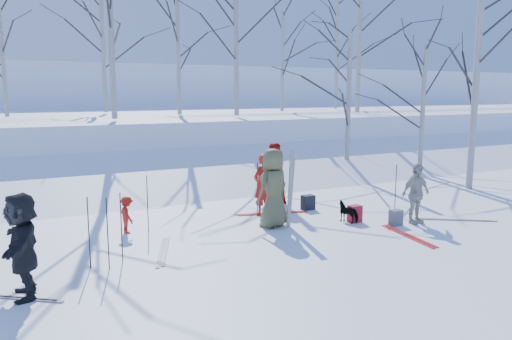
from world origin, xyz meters
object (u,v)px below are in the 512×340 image
skier_redor_behind (273,174)px  skier_red_north (262,185)px  skier_cream_east (416,194)px  skier_red_seated (127,215)px  dog (349,212)px  backpack_red (355,214)px  backpack_dark (308,202)px  backpack_grey (396,218)px  skier_olive_center (273,188)px  skier_grey_west (22,245)px

skier_redor_behind → skier_red_north: bearing=44.5°
skier_red_north → skier_cream_east: 3.85m
skier_red_seated → dog: bearing=-112.7°
backpack_red → backpack_dark: backpack_red is taller
skier_redor_behind → backpack_dark: (0.52, -1.05, -0.68)m
skier_red_north → skier_red_seated: bearing=-18.7°
skier_red_seated → backpack_red: size_ratio=2.05×
skier_cream_east → backpack_grey: skier_cream_east is taller
skier_olive_center → skier_cream_east: skier_olive_center is taller
backpack_grey → backpack_dark: (-0.99, 2.36, 0.01)m
backpack_grey → backpack_dark: size_ratio=0.95×
skier_grey_west → dog: skier_grey_west is taller
skier_cream_east → dog: 1.69m
backpack_dark → backpack_red: bearing=-79.8°
skier_redor_behind → backpack_grey: size_ratio=4.66×
skier_cream_east → backpack_red: skier_cream_east is taller
skier_redor_behind → skier_cream_east: size_ratio=1.18×
skier_red_seated → skier_cream_east: 6.93m
skier_olive_center → backpack_dark: skier_olive_center is taller
skier_cream_east → backpack_dark: 2.93m
skier_cream_east → backpack_grey: (-0.55, 0.07, -0.56)m
skier_olive_center → skier_cream_east: (3.27, -1.32, -0.20)m
skier_redor_behind → skier_grey_west: 7.80m
skier_red_seated → skier_cream_east: (6.50, -2.39, 0.32)m
skier_cream_east → dog: skier_cream_east is taller
skier_red_north → backpack_red: bearing=114.4°
skier_grey_west → backpack_red: bearing=103.3°
skier_grey_west → backpack_dark: bearing=115.7°
skier_olive_center → skier_grey_west: skier_olive_center is taller
backpack_grey → skier_grey_west: bearing=-176.2°
skier_olive_center → backpack_dark: size_ratio=4.74×
skier_olive_center → skier_redor_behind: skier_olive_center is taller
dog → backpack_dark: size_ratio=1.53×
skier_redor_behind → skier_red_seated: bearing=10.0°
skier_red_north → backpack_dark: (1.40, -0.06, -0.61)m
skier_olive_center → backpack_red: (2.03, -0.55, -0.74)m
skier_cream_east → skier_grey_west: skier_grey_west is taller
backpack_dark → skier_red_north: bearing=177.6°
skier_grey_west → dog: bearing=104.0°
skier_olive_center → skier_grey_west: (-5.51, -1.79, -0.11)m
skier_redor_behind → backpack_dark: skier_redor_behind is taller
backpack_grey → backpack_dark: 2.56m
skier_red_north → skier_redor_behind: (0.88, 0.99, 0.07)m
skier_red_seated → skier_cream_east: skier_cream_east is taller
skier_redor_behind → skier_red_seated: (-4.45, -1.09, -0.45)m
skier_olive_center → skier_red_seated: skier_olive_center is taller
skier_red_seated → dog: 5.36m
skier_red_north → skier_grey_west: bearing=6.6°
skier_red_seated → dog: (5.13, -1.53, -0.17)m
skier_grey_west → backpack_grey: bearing=97.7°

